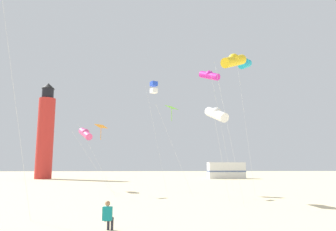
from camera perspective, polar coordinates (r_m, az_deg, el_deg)
kite_flyer_standing at (r=12.90m, az=-10.90°, el=-17.43°), size 0.41×0.55×1.16m
kite_diamond_lime at (r=26.98m, az=0.69°, el=0.92°), size 2.99×2.21×7.61m
kite_diamond_orange at (r=27.88m, az=-12.18°, el=-2.33°), size 3.24×2.24×6.03m
kite_box_blue at (r=31.04m, az=-2.62°, el=5.13°), size 2.09×1.68×10.64m
kite_tube_cyan at (r=28.47m, az=13.88°, el=9.18°), size 1.87×2.51×11.95m
kite_tube_white at (r=23.30m, az=8.83°, el=0.28°), size 1.49×2.59×6.92m
kite_tube_magenta at (r=32.34m, az=7.57°, el=7.29°), size 3.10×3.27×12.20m
kite_tube_rainbow at (r=33.05m, az=-14.85°, el=-3.19°), size 3.74×4.03×6.34m
kite_tube_gold at (r=22.31m, az=11.92°, el=9.78°), size 2.51×2.50×10.32m
lighthouse_distant at (r=58.48m, az=-21.48°, el=-3.02°), size 2.80×2.80×16.80m
rv_van_white at (r=56.56m, az=10.58°, el=-9.85°), size 6.52×2.56×2.80m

